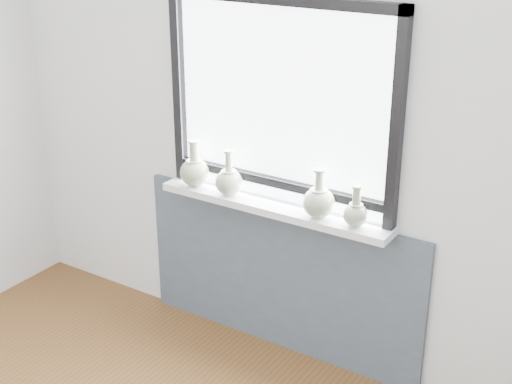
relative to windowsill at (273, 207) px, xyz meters
The scene contains 8 objects.
back_wall 0.43m from the windowsill, 90.00° to the left, with size 3.60×0.02×2.60m, color silver.
apron_panel 0.46m from the windowsill, 90.00° to the left, with size 1.70×0.03×0.86m, color #4A5262.
windowsill is the anchor object (origin of this frame).
window 0.56m from the windowsill, 90.00° to the left, with size 1.30×0.06×1.05m.
vase_a 0.50m from the windowsill, behind, with size 0.16×0.16×0.26m.
vase_b 0.28m from the windowsill, behind, with size 0.15×0.15×0.25m.
vase_c 0.30m from the windowsill, ahead, with size 0.16×0.16×0.25m.
vase_d 0.48m from the windowsill, ahead, with size 0.12×0.12×0.21m.
Camera 1 is at (1.75, -1.19, 2.37)m, focal length 50.00 mm.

